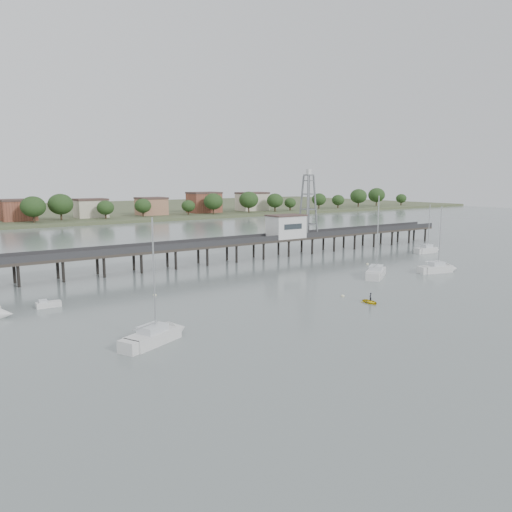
{
  "coord_description": "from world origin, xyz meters",
  "views": [
    {
      "loc": [
        -44.9,
        -28.42,
        17.34
      ],
      "look_at": [
        4.16,
        42.0,
        4.0
      ],
      "focal_mm": 35.0,
      "sensor_mm": 36.0,
      "label": 1
    }
  ],
  "objects_px": {
    "yellow_dinghy": "(370,303)",
    "pier": "(187,247)",
    "lattice_tower": "(308,206)",
    "sailboat_e": "(430,250)",
    "sailboat_c": "(377,272)",
    "sailboat_f": "(162,334)",
    "sailboat_d": "(442,269)",
    "white_tender": "(48,304)"
  },
  "relations": [
    {
      "from": "yellow_dinghy",
      "to": "pier",
      "type": "bearing_deg",
      "value": 107.84
    },
    {
      "from": "lattice_tower",
      "to": "pier",
      "type": "bearing_deg",
      "value": -180.0
    },
    {
      "from": "lattice_tower",
      "to": "yellow_dinghy",
      "type": "relative_size",
      "value": 5.66
    },
    {
      "from": "sailboat_e",
      "to": "sailboat_c",
      "type": "height_order",
      "value": "sailboat_c"
    },
    {
      "from": "sailboat_e",
      "to": "sailboat_c",
      "type": "xyz_separation_m",
      "value": [
        -31.79,
        -12.01,
        -0.02
      ]
    },
    {
      "from": "lattice_tower",
      "to": "sailboat_f",
      "type": "bearing_deg",
      "value": -144.1
    },
    {
      "from": "pier",
      "to": "lattice_tower",
      "type": "height_order",
      "value": "lattice_tower"
    },
    {
      "from": "sailboat_d",
      "to": "sailboat_e",
      "type": "bearing_deg",
      "value": 54.64
    },
    {
      "from": "white_tender",
      "to": "pier",
      "type": "bearing_deg",
      "value": 33.69
    },
    {
      "from": "sailboat_c",
      "to": "yellow_dinghy",
      "type": "bearing_deg",
      "value": -174.85
    },
    {
      "from": "lattice_tower",
      "to": "sailboat_d",
      "type": "relative_size",
      "value": 1.19
    },
    {
      "from": "sailboat_f",
      "to": "yellow_dinghy",
      "type": "xyz_separation_m",
      "value": [
        30.88,
        -1.73,
        -0.64
      ]
    },
    {
      "from": "sailboat_f",
      "to": "pier",
      "type": "bearing_deg",
      "value": 35.14
    },
    {
      "from": "sailboat_d",
      "to": "sailboat_f",
      "type": "bearing_deg",
      "value": -159.64
    },
    {
      "from": "pier",
      "to": "sailboat_c",
      "type": "distance_m",
      "value": 37.02
    },
    {
      "from": "sailboat_d",
      "to": "sailboat_c",
      "type": "distance_m",
      "value": 13.17
    },
    {
      "from": "lattice_tower",
      "to": "sailboat_d",
      "type": "xyz_separation_m",
      "value": [
        4.74,
        -32.9,
        -10.46
      ]
    },
    {
      "from": "yellow_dinghy",
      "to": "sailboat_e",
      "type": "bearing_deg",
      "value": 35.56
    },
    {
      "from": "lattice_tower",
      "to": "sailboat_e",
      "type": "bearing_deg",
      "value": -33.3
    },
    {
      "from": "lattice_tower",
      "to": "sailboat_f",
      "type": "distance_m",
      "value": 68.67
    },
    {
      "from": "lattice_tower",
      "to": "sailboat_d",
      "type": "distance_m",
      "value": 34.85
    },
    {
      "from": "sailboat_d",
      "to": "sailboat_f",
      "type": "relative_size",
      "value": 0.92
    },
    {
      "from": "sailboat_e",
      "to": "white_tender",
      "type": "xyz_separation_m",
      "value": [
        -86.24,
        -2.01,
        -0.27
      ]
    },
    {
      "from": "sailboat_d",
      "to": "sailboat_c",
      "type": "relative_size",
      "value": 0.85
    },
    {
      "from": "pier",
      "to": "yellow_dinghy",
      "type": "xyz_separation_m",
      "value": [
        7.4,
        -41.53,
        -3.79
      ]
    },
    {
      "from": "pier",
      "to": "white_tender",
      "type": "relative_size",
      "value": 46.13
    },
    {
      "from": "sailboat_d",
      "to": "white_tender",
      "type": "relative_size",
      "value": 4.0
    },
    {
      "from": "lattice_tower",
      "to": "sailboat_d",
      "type": "bearing_deg",
      "value": -81.8
    },
    {
      "from": "sailboat_f",
      "to": "yellow_dinghy",
      "type": "bearing_deg",
      "value": -27.53
    },
    {
      "from": "sailboat_d",
      "to": "yellow_dinghy",
      "type": "xyz_separation_m",
      "value": [
        -28.84,
        -8.62,
        -0.64
      ]
    },
    {
      "from": "sailboat_c",
      "to": "lattice_tower",
      "type": "bearing_deg",
      "value": 41.03
    },
    {
      "from": "pier",
      "to": "sailboat_e",
      "type": "height_order",
      "value": "sailboat_e"
    },
    {
      "from": "sailboat_e",
      "to": "white_tender",
      "type": "distance_m",
      "value": 86.26
    },
    {
      "from": "sailboat_e",
      "to": "lattice_tower",
      "type": "bearing_deg",
      "value": 150.42
    },
    {
      "from": "sailboat_e",
      "to": "white_tender",
      "type": "height_order",
      "value": "sailboat_e"
    },
    {
      "from": "sailboat_c",
      "to": "yellow_dinghy",
      "type": "xyz_separation_m",
      "value": [
        -16.63,
        -13.54,
        -0.63
      ]
    },
    {
      "from": "sailboat_f",
      "to": "yellow_dinghy",
      "type": "height_order",
      "value": "sailboat_f"
    },
    {
      "from": "sailboat_d",
      "to": "lattice_tower",
      "type": "bearing_deg",
      "value": 111.98
    },
    {
      "from": "white_tender",
      "to": "sailboat_e",
      "type": "bearing_deg",
      "value": 4.43
    },
    {
      "from": "sailboat_e",
      "to": "sailboat_d",
      "type": "xyz_separation_m",
      "value": [
        -19.57,
        -16.93,
        -0.01
      ]
    },
    {
      "from": "lattice_tower",
      "to": "sailboat_c",
      "type": "xyz_separation_m",
      "value": [
        -7.47,
        -27.98,
        -10.47
      ]
    },
    {
      "from": "lattice_tower",
      "to": "sailboat_c",
      "type": "height_order",
      "value": "lattice_tower"
    }
  ]
}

